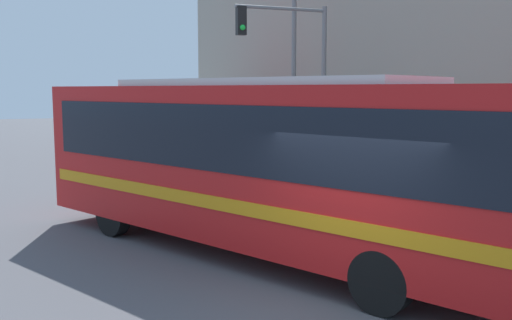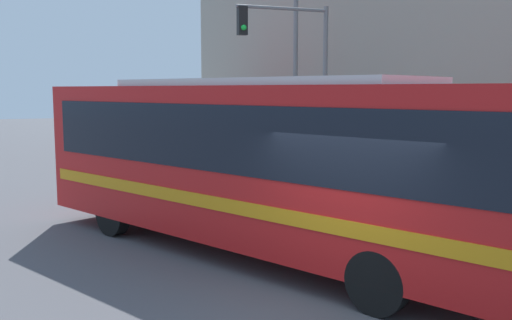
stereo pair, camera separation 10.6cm
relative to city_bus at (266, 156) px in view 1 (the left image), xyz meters
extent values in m
plane|color=#515156|center=(0.08, -2.94, -1.92)|extent=(120.00, 120.00, 0.00)
cube|color=#B7B2A8|center=(5.87, 17.06, -1.86)|extent=(2.58, 70.00, 0.12)
cube|color=#9E9384|center=(10.16, 13.50, 2.71)|extent=(6.00, 30.88, 9.27)
cube|color=red|center=(0.00, 0.00, -0.11)|extent=(7.10, 11.10, 2.82)
cube|color=black|center=(0.00, 0.00, 0.40)|extent=(6.74, 10.32, 1.16)
cube|color=orange|center=(0.00, 0.00, -0.73)|extent=(6.94, 10.72, 0.24)
cube|color=silver|center=(0.00, 0.00, 1.35)|extent=(4.72, 6.50, 0.16)
cylinder|color=black|center=(-0.55, 3.58, -1.45)|extent=(0.66, 0.97, 0.94)
cylinder|color=black|center=(-2.49, 2.63, -1.45)|extent=(0.66, 0.97, 0.94)
cylinder|color=black|center=(2.32, -2.28, -1.45)|extent=(0.66, 0.97, 0.94)
cylinder|color=black|center=(0.38, -3.23, -1.45)|extent=(0.66, 0.97, 0.94)
cube|color=#B21919|center=(2.33, 14.47, -0.14)|extent=(2.29, 5.03, 2.67)
cube|color=#B21919|center=(2.33, 17.96, -0.53)|extent=(2.17, 1.96, 1.89)
cylinder|color=black|center=(1.34, 17.61, -1.47)|extent=(0.25, 0.90, 0.90)
cylinder|color=black|center=(1.34, 13.52, -1.47)|extent=(0.25, 0.90, 0.90)
cylinder|color=#999999|center=(5.18, -0.67, -1.53)|extent=(0.26, 0.26, 0.53)
sphere|color=#999999|center=(5.18, -0.67, -1.19)|extent=(0.25, 0.25, 0.25)
cylinder|color=#999999|center=(5.18, -0.81, -1.51)|extent=(0.12, 0.16, 0.12)
cylinder|color=slate|center=(5.33, 7.55, 1.10)|extent=(0.16, 0.16, 5.80)
cylinder|color=slate|center=(3.73, 7.55, 3.85)|extent=(3.20, 0.11, 0.11)
cube|color=black|center=(2.33, 7.55, 3.40)|extent=(0.30, 0.24, 0.90)
sphere|color=#19D83F|center=(2.33, 7.41, 3.18)|extent=(0.18, 0.18, 0.18)
cylinder|color=slate|center=(5.18, 5.29, -1.25)|extent=(0.06, 0.06, 1.11)
cylinder|color=#4C4C51|center=(5.18, 5.29, -0.58)|extent=(0.14, 0.14, 0.22)
cylinder|color=slate|center=(5.43, 10.11, 2.07)|extent=(0.18, 0.18, 7.74)
cylinder|color=#23283D|center=(5.53, 11.37, -1.42)|extent=(0.28, 0.28, 0.76)
cylinder|color=beige|center=(5.53, 11.37, -0.72)|extent=(0.34, 0.34, 0.63)
sphere|color=tan|center=(5.53, 11.37, -0.30)|extent=(0.21, 0.21, 0.21)
camera|label=1|loc=(-4.15, -9.75, 1.23)|focal=40.00mm
camera|label=2|loc=(-4.05, -9.79, 1.23)|focal=40.00mm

